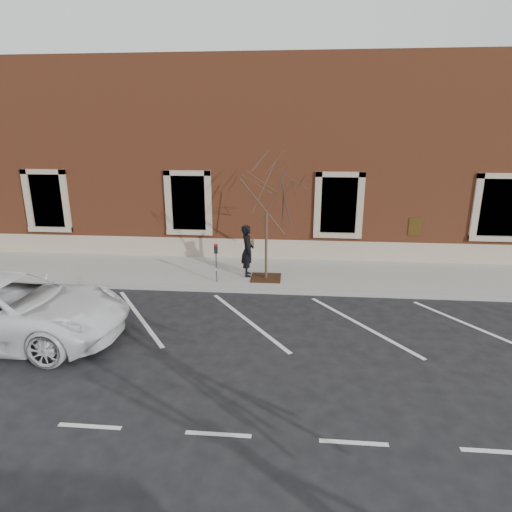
# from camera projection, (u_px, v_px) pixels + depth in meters

# --- Properties ---
(ground) EXTENTS (120.00, 120.00, 0.00)m
(ground) POSITION_uv_depth(u_px,v_px,m) (254.00, 292.00, 14.36)
(ground) COLOR #28282B
(ground) RESTS_ON ground
(sidewalk_near) EXTENTS (40.00, 3.50, 0.15)m
(sidewalk_near) POSITION_uv_depth(u_px,v_px,m) (259.00, 273.00, 16.01)
(sidewalk_near) COLOR #9D9C93
(sidewalk_near) RESTS_ON ground
(curb_near) EXTENTS (40.00, 0.12, 0.15)m
(curb_near) POSITION_uv_depth(u_px,v_px,m) (254.00, 291.00, 14.29)
(curb_near) COLOR #9E9E99
(curb_near) RESTS_ON ground
(parking_stripes) EXTENTS (28.00, 4.40, 0.01)m
(parking_stripes) POSITION_uv_depth(u_px,v_px,m) (247.00, 320.00, 12.26)
(parking_stripes) COLOR silver
(parking_stripes) RESTS_ON ground
(building_civic) EXTENTS (40.00, 8.62, 8.00)m
(building_civic) POSITION_uv_depth(u_px,v_px,m) (269.00, 157.00, 20.61)
(building_civic) COLOR brown
(building_civic) RESTS_ON ground
(man) EXTENTS (0.56, 0.75, 1.87)m
(man) POSITION_uv_depth(u_px,v_px,m) (247.00, 251.00, 15.31)
(man) COLOR black
(man) RESTS_ON sidewalk_near
(parking_meter) EXTENTS (0.12, 0.09, 1.36)m
(parking_meter) POSITION_uv_depth(u_px,v_px,m) (216.00, 256.00, 14.67)
(parking_meter) COLOR #595B60
(parking_meter) RESTS_ON sidewalk_near
(tree_grate) EXTENTS (1.06, 1.06, 0.03)m
(tree_grate) POSITION_uv_depth(u_px,v_px,m) (266.00, 278.00, 15.29)
(tree_grate) COLOR #3A2412
(tree_grate) RESTS_ON sidewalk_near
(sapling) EXTENTS (2.54, 2.54, 4.23)m
(sapling) POSITION_uv_depth(u_px,v_px,m) (267.00, 196.00, 14.45)
(sapling) COLOR #4C372E
(sapling) RESTS_ON sidewalk_near
(white_truck) EXTENTS (6.05, 2.79, 1.68)m
(white_truck) POSITION_uv_depth(u_px,v_px,m) (8.00, 309.00, 10.95)
(white_truck) COLOR white
(white_truck) RESTS_ON ground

